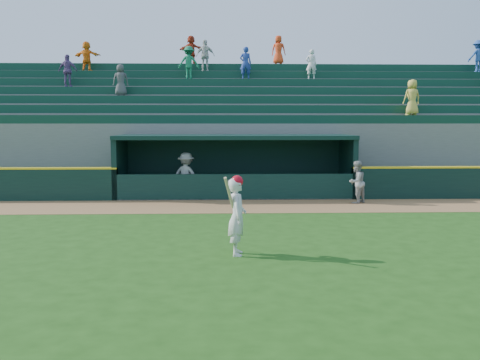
{
  "coord_description": "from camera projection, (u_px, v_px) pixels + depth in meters",
  "views": [
    {
      "loc": [
        -0.52,
        -13.81,
        2.98
      ],
      "look_at": [
        0.0,
        1.6,
        1.3
      ],
      "focal_mm": 40.0,
      "sensor_mm": 36.0,
      "label": 1
    }
  ],
  "objects": [
    {
      "name": "ground",
      "position": [
        242.0,
        236.0,
        14.06
      ],
      "size": [
        120.0,
        120.0,
        0.0
      ],
      "primitive_type": "plane",
      "color": "#1E4812",
      "rests_on": "ground"
    },
    {
      "name": "warning_track",
      "position": [
        237.0,
        206.0,
        18.93
      ],
      "size": [
        40.0,
        3.0,
        0.01
      ],
      "primitive_type": "cube",
      "color": "olive",
      "rests_on": "ground"
    },
    {
      "name": "dugout_player_front",
      "position": [
        356.0,
        182.0,
        19.58
      ],
      "size": [
        0.96,
        0.95,
        1.57
      ],
      "primitive_type": "imported",
      "rotation": [
        0.0,
        0.0,
        3.85
      ],
      "color": "#969691",
      "rests_on": "ground"
    },
    {
      "name": "dugout_player_inside",
      "position": [
        186.0,
        175.0,
        20.89
      ],
      "size": [
        1.32,
        1.04,
        1.79
      ],
      "primitive_type": "imported",
      "rotation": [
        0.0,
        0.0,
        2.77
      ],
      "color": "#999A95",
      "rests_on": "ground"
    },
    {
      "name": "dugout",
      "position": [
        235.0,
        162.0,
        21.87
      ],
      "size": [
        9.4,
        2.8,
        2.46
      ],
      "color": "slate",
      "rests_on": "ground"
    },
    {
      "name": "stands",
      "position": [
        233.0,
        134.0,
        26.3
      ],
      "size": [
        34.5,
        6.25,
        7.48
      ],
      "color": "slate",
      "rests_on": "ground"
    },
    {
      "name": "batter_at_plate",
      "position": [
        237.0,
        215.0,
        11.94
      ],
      "size": [
        0.52,
        0.78,
        1.82
      ],
      "color": "silver",
      "rests_on": "ground"
    }
  ]
}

